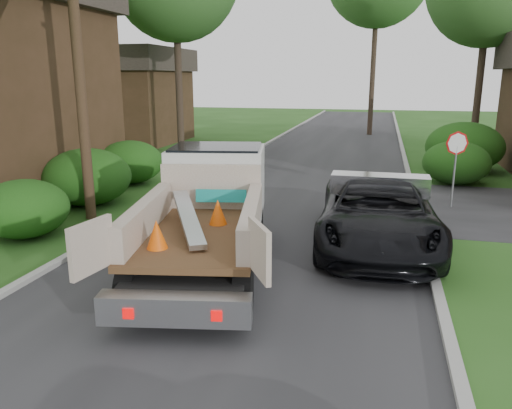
{
  "coord_description": "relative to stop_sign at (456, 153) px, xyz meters",
  "views": [
    {
      "loc": [
        2.84,
        -7.84,
        4.13
      ],
      "look_at": [
        0.06,
        3.26,
        1.2
      ],
      "focal_mm": 35.0,
      "sensor_mm": 36.0,
      "label": 1
    }
  ],
  "objects": [
    {
      "name": "stop_sign",
      "position": [
        0.0,
        0.0,
        0.0
      ],
      "size": [
        0.71,
        0.32,
        2.48
      ],
      "color": "slate",
      "rests_on": "ground"
    },
    {
      "name": "hedge_left_c",
      "position": [
        -12.0,
        1.0,
        -0.93
      ],
      "size": [
        2.6,
        2.6,
        1.7
      ],
      "primitive_type": "ellipsoid",
      "color": "#14440F",
      "rests_on": "ground"
    },
    {
      "name": "hedge_right_a",
      "position": [
        0.6,
        4.0,
        -0.93
      ],
      "size": [
        2.6,
        2.6,
        1.7
      ],
      "primitive_type": "ellipsoid",
      "color": "#14440F",
      "rests_on": "ground"
    },
    {
      "name": "hedge_left_a",
      "position": [
        -11.4,
        -6.0,
        -1.01
      ],
      "size": [
        2.34,
        2.34,
        1.53
      ],
      "primitive_type": "ellipsoid",
      "color": "#14440F",
      "rests_on": "ground"
    },
    {
      "name": "black_pickup",
      "position": [
        -2.31,
        -4.5,
        -0.92
      ],
      "size": [
        3.1,
        6.25,
        1.7
      ],
      "primitive_type": "imported",
      "rotation": [
        0.0,
        0.0,
        0.04
      ],
      "color": "black",
      "rests_on": "ground"
    },
    {
      "name": "hedge_right_b",
      "position": [
        1.3,
        7.0,
        -0.67
      ],
      "size": [
        3.38,
        3.38,
        2.21
      ],
      "primitive_type": "ellipsoid",
      "color": "#14440F",
      "rests_on": "ground"
    },
    {
      "name": "ground",
      "position": [
        -5.2,
        -9.0,
        -1.78
      ],
      "size": [
        120.0,
        120.0,
        0.0
      ],
      "primitive_type": "plane",
      "color": "#234E16",
      "rests_on": "ground"
    },
    {
      "name": "flatbed_truck",
      "position": [
        -6.11,
        -6.2,
        -0.44
      ],
      "size": [
        3.86,
        6.88,
        2.46
      ],
      "rotation": [
        0.0,
        0.0,
        0.19
      ],
      "color": "black",
      "rests_on": "ground"
    },
    {
      "name": "hedge_left_b",
      "position": [
        -11.7,
        -2.5,
        -0.84
      ],
      "size": [
        2.86,
        2.86,
        1.87
      ],
      "primitive_type": "ellipsoid",
      "color": "#14440F",
      "rests_on": "ground"
    },
    {
      "name": "house_left_far",
      "position": [
        -18.7,
        13.0,
        1.27
      ],
      "size": [
        7.56,
        7.56,
        6.0
      ],
      "color": "#3A2918",
      "rests_on": "ground"
    },
    {
      "name": "curb_left",
      "position": [
        -9.3,
        1.0,
        -1.72
      ],
      "size": [
        0.2,
        90.0,
        0.12
      ],
      "primitive_type": "cube",
      "color": "#9E9E99",
      "rests_on": "ground"
    },
    {
      "name": "road",
      "position": [
        -5.2,
        1.0,
        -1.77
      ],
      "size": [
        8.0,
        90.0,
        0.02
      ],
      "primitive_type": "cube",
      "color": "#28282B",
      "rests_on": "ground"
    },
    {
      "name": "curb_right",
      "position": [
        -1.1,
        1.0,
        -1.72
      ],
      "size": [
        0.2,
        90.0,
        0.12
      ],
      "primitive_type": "cube",
      "color": "#9E9E99",
      "rests_on": "ground"
    },
    {
      "name": "utility_pole",
      "position": [
        -10.68,
        -4.02,
        3.4
      ],
      "size": [
        2.42,
        1.25,
        10.0
      ],
      "color": "#382619",
      "rests_on": "ground"
    }
  ]
}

